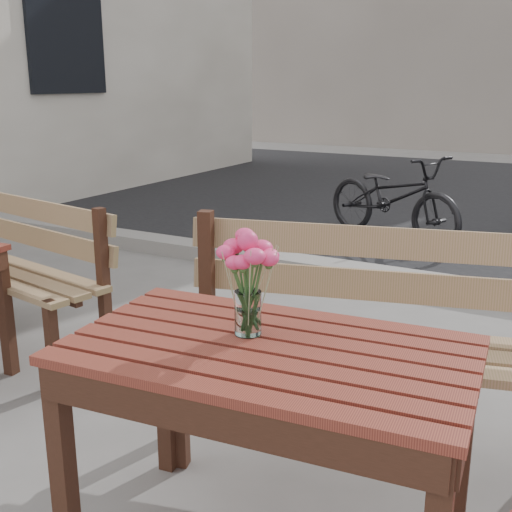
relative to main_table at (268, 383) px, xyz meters
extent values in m
cube|color=black|center=(-4.99, 4.36, 1.60)|extent=(0.06, 1.20, 1.80)
cube|color=gray|center=(-0.01, 2.86, -0.54)|extent=(30.00, 0.25, 0.12)
cube|color=#5A2017|center=(0.00, 0.00, 0.10)|extent=(1.23, 0.79, 0.03)
cube|color=black|center=(-0.50, -0.34, -0.26)|extent=(0.06, 0.06, 0.69)
cube|color=black|center=(-0.56, 0.24, -0.26)|extent=(0.06, 0.06, 0.69)
cube|color=black|center=(0.50, 0.34, -0.26)|extent=(0.06, 0.06, 0.69)
cube|color=olive|center=(0.12, 0.62, -0.11)|extent=(1.61, 0.81, 0.03)
cube|color=olive|center=(0.06, 0.85, 0.16)|extent=(1.51, 0.43, 0.42)
cube|color=black|center=(-0.52, 0.27, -0.35)|extent=(0.07, 0.07, 0.51)
cube|color=black|center=(-0.62, 0.61, -0.13)|extent=(0.07, 0.07, 0.94)
cylinder|color=white|center=(-0.09, 0.05, 0.19)|extent=(0.08, 0.08, 0.14)
cylinder|color=#35652D|center=(-0.09, 0.05, 0.25)|extent=(0.05, 0.05, 0.27)
cube|color=black|center=(-1.76, 0.52, -0.27)|extent=(0.06, 0.06, 0.65)
cube|color=olive|center=(-2.03, 0.76, -0.15)|extent=(1.45, 0.62, 0.03)
cube|color=olive|center=(-1.99, 0.96, 0.08)|extent=(1.39, 0.27, 0.38)
cube|color=black|center=(-1.43, 0.49, -0.37)|extent=(0.06, 0.06, 0.46)
cube|color=black|center=(-1.37, 0.80, -0.17)|extent=(0.06, 0.06, 0.85)
imported|color=black|center=(-0.93, 4.25, -0.19)|extent=(1.63, 1.13, 0.81)
camera|label=1|loc=(0.80, -1.52, 0.86)|focal=45.00mm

